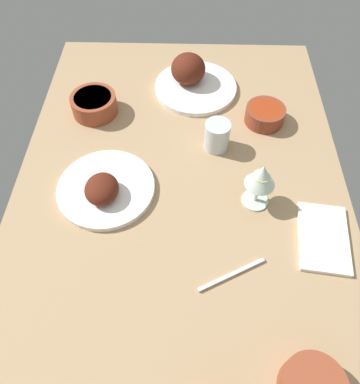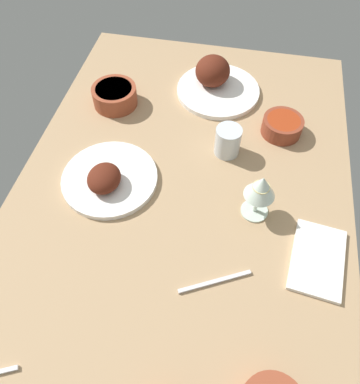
{
  "view_description": "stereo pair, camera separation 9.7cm",
  "coord_description": "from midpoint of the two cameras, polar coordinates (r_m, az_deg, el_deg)",
  "views": [
    {
      "loc": [
        56.69,
        1.54,
        84.84
      ],
      "look_at": [
        0.0,
        0.0,
        6.0
      ],
      "focal_mm": 34.86,
      "sensor_mm": 36.0,
      "label": 1
    },
    {
      "loc": [
        55.6,
        11.18,
        84.84
      ],
      "look_at": [
        0.0,
        0.0,
        6.0
      ],
      "focal_mm": 34.86,
      "sensor_mm": 36.0,
      "label": 2
    }
  ],
  "objects": [
    {
      "name": "bowl_sauce",
      "position": [
        1.17,
        10.54,
        11.47
      ],
      "size": [
        11.89,
        11.89,
        5.09
      ],
      "color": "brown",
      "rests_on": "dining_table"
    },
    {
      "name": "water_tumbler",
      "position": [
        1.07,
        3.08,
        8.43
      ],
      "size": [
        7.28,
        7.28,
        8.7
      ],
      "primitive_type": "cylinder",
      "color": "silver",
      "rests_on": "dining_table"
    },
    {
      "name": "plate_center_main",
      "position": [
        1.28,
        -0.45,
        16.95
      ],
      "size": [
        27.03,
        27.03,
        10.58
      ],
      "color": "white",
      "rests_on": "dining_table"
    },
    {
      "name": "bowl_onions",
      "position": [
        1.22,
        -15.3,
        12.75
      ],
      "size": [
        13.95,
        13.95,
        6.09
      ],
      "color": "brown",
      "rests_on": "dining_table"
    },
    {
      "name": "wine_glass",
      "position": [
        0.91,
        9.38,
        2.0
      ],
      "size": [
        7.6,
        7.6,
        14.0
      ],
      "color": "silver",
      "rests_on": "dining_table"
    },
    {
      "name": "fork_loose",
      "position": [
        0.88,
        4.73,
        -12.73
      ],
      "size": [
        8.73,
        15.82,
        0.8
      ],
      "primitive_type": "cube",
      "rotation": [
        0.0,
        0.0,
        5.19
      ],
      "color": "silver",
      "rests_on": "dining_table"
    },
    {
      "name": "folded_napkin",
      "position": [
        0.96,
        18.43,
        -6.84
      ],
      "size": [
        20.18,
        14.04,
        1.2
      ],
      "primitive_type": "cube",
      "rotation": [
        0.0,
        0.0,
        -0.12
      ],
      "color": "white",
      "rests_on": "dining_table"
    },
    {
      "name": "plate_far_side",
      "position": [
        1.01,
        -14.16,
        0.34
      ],
      "size": [
        25.99,
        25.99,
        7.01
      ],
      "color": "white",
      "rests_on": "dining_table"
    },
    {
      "name": "dining_table",
      "position": [
        1.0,
        -2.76,
        -1.53
      ],
      "size": [
        140.0,
        90.0,
        4.0
      ],
      "primitive_type": "cube",
      "color": "tan",
      "rests_on": "ground"
    }
  ]
}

